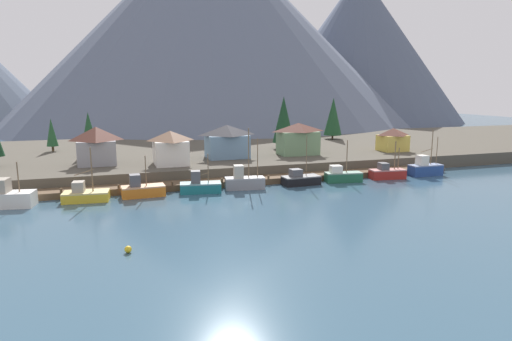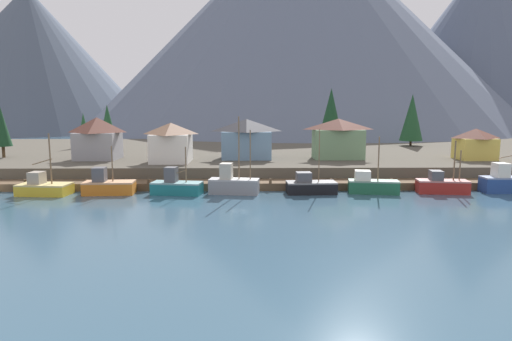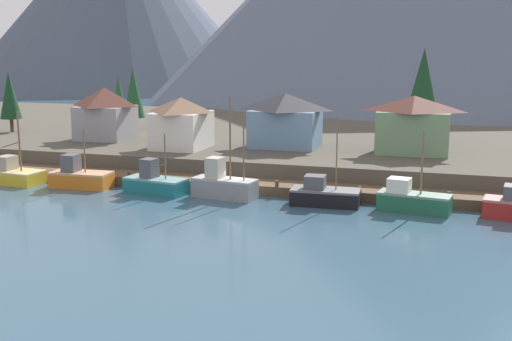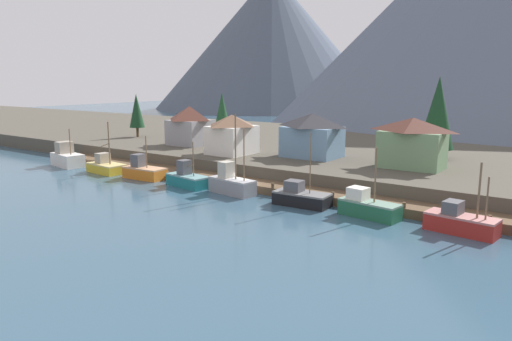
{
  "view_description": "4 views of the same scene",
  "coord_description": "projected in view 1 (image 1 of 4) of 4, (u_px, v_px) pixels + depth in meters",
  "views": [
    {
      "loc": [
        -20.2,
        -67.06,
        15.73
      ],
      "look_at": [
        2.25,
        1.56,
        2.28
      ],
      "focal_mm": 30.53,
      "sensor_mm": 36.0,
      "label": 1
    },
    {
      "loc": [
        1.17,
        -57.76,
        11.1
      ],
      "look_at": [
        2.16,
        3.49,
        2.22
      ],
      "focal_mm": 31.43,
      "sensor_mm": 36.0,
      "label": 2
    },
    {
      "loc": [
        19.86,
        -57.54,
        14.21
      ],
      "look_at": [
        1.29,
        2.09,
        2.1
      ],
      "focal_mm": 44.35,
      "sensor_mm": 36.0,
      "label": 3
    },
    {
      "loc": [
        35.55,
        -47.34,
        13.91
      ],
      "look_at": [
        0.66,
        1.41,
        2.58
      ],
      "focal_mm": 34.11,
      "sensor_mm": 36.0,
      "label": 4
    }
  ],
  "objects": [
    {
      "name": "ground_plane",
      "position": [
        218.0,
        169.0,
        90.49
      ],
      "size": [
        400.0,
        400.0,
        1.0
      ],
      "primitive_type": "cube",
      "color": "#335166"
    },
    {
      "name": "dock",
      "position": [
        243.0,
        181.0,
        73.48
      ],
      "size": [
        80.0,
        4.0,
        1.6
      ],
      "color": "brown",
      "rests_on": "ground_plane"
    },
    {
      "name": "shoreline_bank",
      "position": [
        206.0,
        153.0,
        101.39
      ],
      "size": [
        400.0,
        56.0,
        2.5
      ],
      "primitive_type": "cube",
      "color": "#4C473D",
      "rests_on": "ground_plane"
    },
    {
      "name": "mountain_central_peak",
      "position": [
        133.0,
        63.0,
        202.55
      ],
      "size": [
        97.6,
        97.6,
        55.56
      ],
      "primitive_type": "cone",
      "color": "slate",
      "rests_on": "ground_plane"
    },
    {
      "name": "mountain_east_peak",
      "position": [
        209.0,
        24.0,
        191.44
      ],
      "size": [
        174.79,
        174.79,
        88.17
      ],
      "primitive_type": "cone",
      "color": "slate",
      "rests_on": "ground_plane"
    },
    {
      "name": "mountain_far_ridge",
      "position": [
        358.0,
        48.0,
        219.6
      ],
      "size": [
        104.31,
        104.31,
        73.3
      ],
      "primitive_type": "cone",
      "color": "#4C566B",
      "rests_on": "ground_plane"
    },
    {
      "name": "fishing_boat_white",
      "position": [
        8.0,
        197.0,
        58.96
      ],
      "size": [
        6.66,
        3.99,
        6.19
      ],
      "rotation": [
        0.0,
        0.0,
        -0.16
      ],
      "color": "silver",
      "rests_on": "ground_plane"
    },
    {
      "name": "fishing_boat_yellow",
      "position": [
        85.0,
        195.0,
        62.14
      ],
      "size": [
        6.52,
        3.71,
        7.74
      ],
      "rotation": [
        0.0,
        0.0,
        -0.09
      ],
      "color": "gold",
      "rests_on": "ground_plane"
    },
    {
      "name": "fishing_boat_orange",
      "position": [
        142.0,
        189.0,
        64.87
      ],
      "size": [
        6.38,
        3.02,
        6.13
      ],
      "rotation": [
        0.0,
        0.0,
        0.05
      ],
      "color": "#CC6B1E",
      "rests_on": "ground_plane"
    },
    {
      "name": "fishing_boat_teal",
      "position": [
        200.0,
        186.0,
        67.31
      ],
      "size": [
        6.58,
        3.52,
        6.04
      ],
      "rotation": [
        0.0,
        0.0,
        -0.16
      ],
      "color": "#196B70",
      "rests_on": "ground_plane"
    },
    {
      "name": "fishing_boat_grey",
      "position": [
        244.0,
        181.0,
        69.65
      ],
      "size": [
        6.52,
        3.15,
        9.79
      ],
      "rotation": [
        0.0,
        0.0,
        -0.14
      ],
      "color": "gray",
      "rests_on": "ground_plane"
    },
    {
      "name": "fishing_boat_black",
      "position": [
        300.0,
        179.0,
        72.76
      ],
      "size": [
        6.38,
        3.0,
        8.26
      ],
      "rotation": [
        0.0,
        0.0,
        0.05
      ],
      "color": "black",
      "rests_on": "ground_plane"
    },
    {
      "name": "fishing_boat_green",
      "position": [
        342.0,
        176.0,
        75.12
      ],
      "size": [
        6.52,
        3.16,
        7.25
      ],
      "rotation": [
        0.0,
        0.0,
        -0.15
      ],
      "color": "#1E5B3D",
      "rests_on": "ground_plane"
    },
    {
      "name": "fishing_boat_red",
      "position": [
        387.0,
        173.0,
        77.86
      ],
      "size": [
        6.5,
        3.16,
        6.74
      ],
      "rotation": [
        0.0,
        0.0,
        -0.12
      ],
      "color": "maroon",
      "rests_on": "ground_plane"
    },
    {
      "name": "fishing_boat_blue",
      "position": [
        425.0,
        168.0,
        80.76
      ],
      "size": [
        6.26,
        2.37,
        8.47
      ],
      "rotation": [
        0.0,
        0.0,
        -0.0
      ],
      "color": "navy",
      "rests_on": "ground_plane"
    },
    {
      "name": "house_blue",
      "position": [
        227.0,
        141.0,
        85.34
      ],
      "size": [
        8.31,
        6.27,
        6.46
      ],
      "color": "#6689A8",
      "rests_on": "shoreline_bank"
    },
    {
      "name": "house_grey",
      "position": [
        97.0,
        145.0,
        77.46
      ],
      "size": [
        6.79,
        6.21,
        6.76
      ],
      "color": "gray",
      "rests_on": "shoreline_bank"
    },
    {
      "name": "house_yellow",
      "position": [
        393.0,
        139.0,
        94.98
      ],
      "size": [
        5.88,
        4.89,
        4.99
      ],
      "color": "gold",
      "rests_on": "shoreline_bank"
    },
    {
      "name": "house_green",
      "position": [
        298.0,
        138.0,
        89.43
      ],
      "size": [
        8.31,
        5.11,
        6.53
      ],
      "color": "#6B8E66",
      "rests_on": "shoreline_bank"
    },
    {
      "name": "house_white",
      "position": [
        171.0,
        147.0,
        77.67
      ],
      "size": [
        6.06,
        7.02,
        6.04
      ],
      "color": "silver",
      "rests_on": "shoreline_bank"
    },
    {
      "name": "conifer_near_left",
      "position": [
        89.0,
        130.0,
        86.89
      ],
      "size": [
        3.21,
        3.21,
        8.85
      ],
      "color": "#4C3823",
      "rests_on": "shoreline_bank"
    },
    {
      "name": "conifer_near_right",
      "position": [
        333.0,
        116.0,
        117.33
      ],
      "size": [
        4.88,
        4.88,
        11.1
      ],
      "color": "#4C3823",
      "rests_on": "shoreline_bank"
    },
    {
      "name": "conifer_mid_left",
      "position": [
        284.0,
        119.0,
        97.59
      ],
      "size": [
        4.93,
        4.93,
        11.78
      ],
      "color": "#4C3823",
      "rests_on": "shoreline_bank"
    },
    {
      "name": "conifer_back_left",
      "position": [
        52.0,
        132.0,
        93.88
      ],
      "size": [
        2.4,
        2.4,
        7.18
      ],
      "color": "#4C3823",
      "rests_on": "shoreline_bank"
    },
    {
      "name": "channel_buoy",
      "position": [
        128.0,
        249.0,
        42.51
      ],
      "size": [
        0.7,
        0.7,
        0.7
      ],
      "primitive_type": "sphere",
      "color": "gold",
      "rests_on": "ground_plane"
    }
  ]
}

